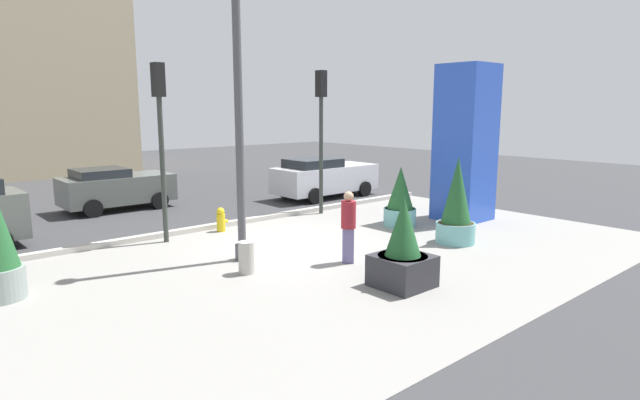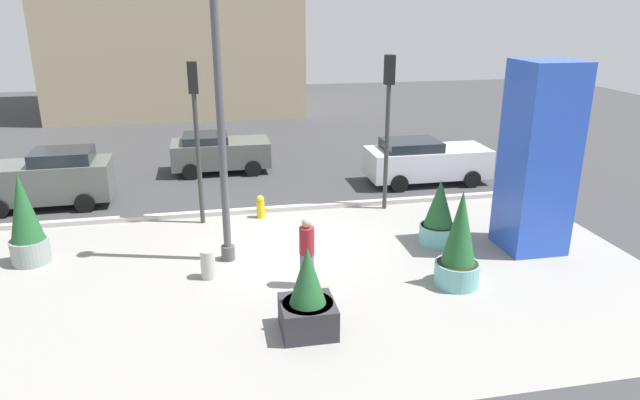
% 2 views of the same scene
% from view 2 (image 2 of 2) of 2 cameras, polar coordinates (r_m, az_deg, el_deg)
% --- Properties ---
extents(ground_plane, '(60.00, 60.00, 0.00)m').
position_cam_2_polar(ground_plane, '(19.73, -4.56, -0.26)').
color(ground_plane, '#38383A').
extents(plaza_pavement, '(18.00, 10.00, 0.02)m').
position_cam_2_polar(plaza_pavement, '(14.24, -1.63, -8.09)').
color(plaza_pavement, gray).
rests_on(plaza_pavement, ground_plane).
extents(curb_strip, '(18.00, 0.24, 0.16)m').
position_cam_2_polar(curb_strip, '(18.87, -4.24, -0.90)').
color(curb_strip, '#B7B2A8').
rests_on(curb_strip, ground_plane).
extents(lamp_post, '(0.44, 0.44, 7.67)m').
position_cam_2_polar(lamp_post, '(14.40, -9.90, 7.75)').
color(lamp_post, '#4C4C51').
rests_on(lamp_post, ground_plane).
extents(art_pillar_blue, '(1.56, 1.56, 5.15)m').
position_cam_2_polar(art_pillar_blue, '(16.34, 20.96, 3.88)').
color(art_pillar_blue, blue).
rests_on(art_pillar_blue, ground_plane).
extents(potted_plant_near_left, '(1.08, 1.08, 2.42)m').
position_cam_2_polar(potted_plant_near_left, '(14.01, 13.73, -4.35)').
color(potted_plant_near_left, '#6BB2B2').
rests_on(potted_plant_near_left, ground_plane).
extents(potted_plant_near_right, '(1.03, 1.03, 1.91)m').
position_cam_2_polar(potted_plant_near_right, '(16.35, 11.78, -1.54)').
color(potted_plant_near_right, '#6BB2B2').
rests_on(potted_plant_near_right, ground_plane).
extents(potted_plant_mid_plaza, '(0.97, 0.97, 2.46)m').
position_cam_2_polar(potted_plant_mid_plaza, '(16.61, -27.35, -1.99)').
color(potted_plant_mid_plaza, gray).
rests_on(potted_plant_mid_plaza, ground_plane).
extents(potted_plant_curbside, '(1.11, 1.11, 1.92)m').
position_cam_2_polar(potted_plant_curbside, '(11.85, -1.24, -9.80)').
color(potted_plant_curbside, '#2D2D33').
rests_on(potted_plant_curbside, ground_plane).
extents(fire_hydrant, '(0.36, 0.26, 0.75)m').
position_cam_2_polar(fire_hydrant, '(18.26, -5.96, -0.68)').
color(fire_hydrant, gold).
rests_on(fire_hydrant, ground_plane).
extents(concrete_bollard, '(0.36, 0.36, 0.75)m').
position_cam_2_polar(concrete_bollard, '(14.49, -11.12, -6.32)').
color(concrete_bollard, '#B2ADA3').
rests_on(concrete_bollard, ground_plane).
extents(traffic_light_far_side, '(0.28, 0.42, 5.01)m').
position_cam_2_polar(traffic_light_far_side, '(18.39, 6.81, 9.05)').
color(traffic_light_far_side, '#333833').
rests_on(traffic_light_far_side, ground_plane).
extents(traffic_light_corner, '(0.28, 0.42, 4.93)m').
position_cam_2_polar(traffic_light_corner, '(17.35, -12.33, 8.03)').
color(traffic_light_corner, '#333833').
rests_on(traffic_light_corner, ground_plane).
extents(car_curb_east, '(4.23, 2.07, 1.92)m').
position_cam_2_polar(car_curb_east, '(21.12, -25.55, 1.94)').
color(car_curb_east, '#565B56').
rests_on(car_curb_east, ground_plane).
extents(car_passing_lane, '(4.58, 2.11, 1.68)m').
position_cam_2_polar(car_passing_lane, '(22.05, 10.49, 3.90)').
color(car_passing_lane, silver).
rests_on(car_passing_lane, ground_plane).
extents(car_far_lane, '(3.90, 2.11, 1.57)m').
position_cam_2_polar(car_far_lane, '(23.52, -10.03, 4.75)').
color(car_far_lane, '#565B56').
rests_on(car_far_lane, ground_plane).
extents(pedestrian_on_sidewalk, '(0.51, 0.51, 1.77)m').
position_cam_2_polar(pedestrian_on_sidewalk, '(13.56, -1.32, -4.91)').
color(pedestrian_on_sidewalk, slate).
rests_on(pedestrian_on_sidewalk, ground_plane).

